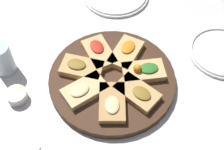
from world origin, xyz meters
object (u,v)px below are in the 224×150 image
Objects in this scene: serving_board at (112,79)px; dipping_bowl at (17,96)px; plate_right at (222,52)px; water_glass at (2,59)px.

dipping_bowl reaches higher than serving_board.
water_glass is at bearing -158.77° from plate_right.
dipping_bowl reaches higher than plate_right.
serving_board is 1.75× the size of plate_right.
serving_board is 6.26× the size of dipping_bowl.
dipping_bowl is at bearing -152.00° from serving_board.
serving_board reaches higher than plate_right.
plate_right is at bearing 21.23° from water_glass.
plate_right is (0.32, 0.21, -0.00)m from serving_board.
water_glass is at bearing -172.27° from serving_board.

